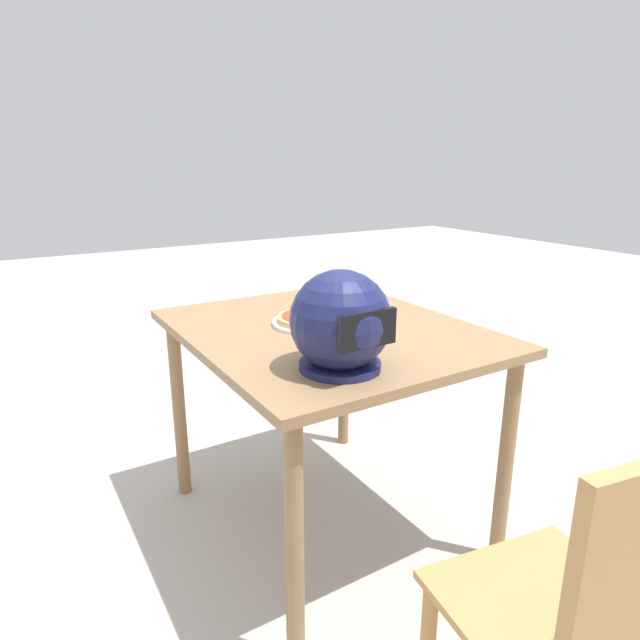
{
  "coord_description": "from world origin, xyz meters",
  "views": [
    {
      "loc": [
        0.94,
        1.49,
        1.32
      ],
      "look_at": [
        0.01,
        -0.03,
        0.79
      ],
      "focal_mm": 30.56,
      "sensor_mm": 36.0,
      "label": 1
    }
  ],
  "objects": [
    {
      "name": "pizza",
      "position": [
        0.02,
        -0.05,
        0.8
      ],
      "size": [
        0.25,
        0.25,
        0.05
      ],
      "color": "tan",
      "rests_on": "pizza_plate"
    },
    {
      "name": "ground_plane",
      "position": [
        0.0,
        0.0,
        0.0
      ],
      "size": [
        14.0,
        14.0,
        0.0
      ],
      "primitive_type": "plane",
      "color": "#B2ADA3"
    },
    {
      "name": "pizza_plate",
      "position": [
        0.02,
        -0.06,
        0.78
      ],
      "size": [
        0.28,
        0.28,
        0.01
      ],
      "primitive_type": "cylinder",
      "color": "white",
      "rests_on": "dining_table"
    },
    {
      "name": "motorcycle_helmet",
      "position": [
        0.17,
        0.34,
        0.9
      ],
      "size": [
        0.27,
        0.27,
        0.27
      ],
      "color": "#191E4C",
      "rests_on": "dining_table"
    },
    {
      "name": "drinking_glass",
      "position": [
        0.0,
        0.21,
        0.84
      ],
      "size": [
        0.07,
        0.07,
        0.14
      ],
      "primitive_type": "cylinder",
      "color": "silver",
      "rests_on": "dining_table"
    },
    {
      "name": "chair_far",
      "position": [
        0.1,
        1.07,
        0.51
      ],
      "size": [
        0.46,
        0.46,
        0.9
      ],
      "color": "#B7844C",
      "rests_on": "ground"
    },
    {
      "name": "dining_table",
      "position": [
        0.0,
        0.0,
        0.68
      ],
      "size": [
        0.9,
        1.06,
        0.77
      ],
      "color": "olive",
      "rests_on": "ground"
    }
  ]
}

